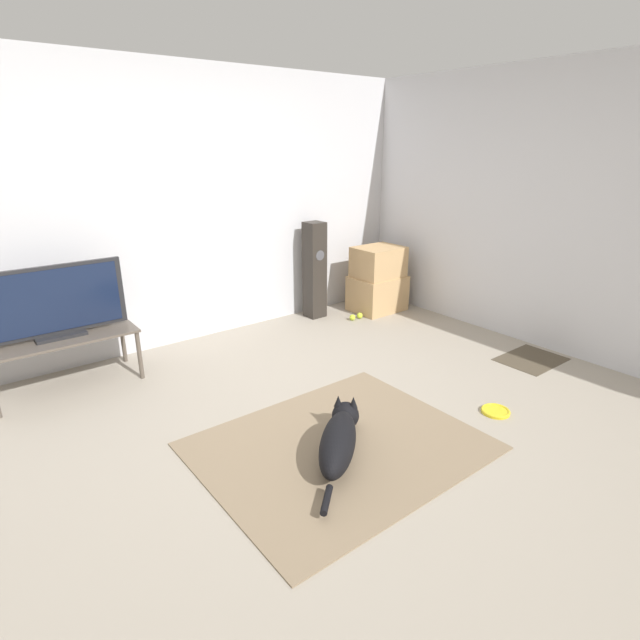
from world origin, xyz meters
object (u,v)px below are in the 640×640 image
(dog, at_px, (339,438))
(tv, at_px, (54,303))
(cardboard_box_upper, at_px, (378,262))
(tennis_ball_near_speaker, at_px, (360,316))
(floor_speaker, at_px, (315,270))
(tennis_ball_by_boxes, at_px, (352,317))
(frisbee, at_px, (496,411))
(cardboard_box_lower, at_px, (377,293))
(tv_stand, at_px, (62,342))

(dog, relative_size, tv, 0.76)
(cardboard_box_upper, height_order, tv, tv)
(tennis_ball_near_speaker, bearing_deg, dog, -135.10)
(floor_speaker, bearing_deg, cardboard_box_upper, -21.65)
(floor_speaker, height_order, tv, floor_speaker)
(cardboard_box_upper, bearing_deg, tennis_ball_by_boxes, -168.27)
(floor_speaker, height_order, tennis_ball_near_speaker, floor_speaker)
(dog, relative_size, tennis_ball_near_speaker, 11.94)
(cardboard_box_upper, distance_m, floor_speaker, 0.76)
(frisbee, relative_size, cardboard_box_lower, 0.35)
(frisbee, bearing_deg, floor_speaker, 84.08)
(frisbee, relative_size, tennis_ball_by_boxes, 3.14)
(frisbee, height_order, cardboard_box_lower, cardboard_box_lower)
(cardboard_box_lower, distance_m, tv, 3.37)
(frisbee, xyz_separation_m, tennis_ball_near_speaker, (0.61, 2.15, 0.02))
(floor_speaker, distance_m, tv_stand, 2.63)
(dog, bearing_deg, tennis_ball_near_speaker, 44.90)
(dog, relative_size, cardboard_box_lower, 1.34)
(tennis_ball_near_speaker, bearing_deg, frisbee, -105.81)
(dog, xyz_separation_m, cardboard_box_upper, (2.22, 1.95, 0.45))
(cardboard_box_upper, distance_m, tv_stand, 3.33)
(cardboard_box_lower, relative_size, tennis_ball_near_speaker, 8.88)
(frisbee, distance_m, tv, 3.42)
(tv, bearing_deg, cardboard_box_lower, -2.19)
(cardboard_box_upper, xyz_separation_m, tennis_ball_near_speaker, (-0.36, -0.10, -0.54))
(cardboard_box_upper, relative_size, tennis_ball_by_boxes, 8.09)
(tennis_ball_by_boxes, bearing_deg, tv_stand, 175.46)
(dog, bearing_deg, tennis_ball_by_boxes, 46.63)
(dog, xyz_separation_m, tennis_ball_by_boxes, (1.75, 1.85, -0.10))
(dog, height_order, tv, tv)
(tv_stand, relative_size, tv, 1.05)
(floor_speaker, bearing_deg, tennis_ball_near_speaker, -47.55)
(cardboard_box_upper, height_order, floor_speaker, floor_speaker)
(tv_stand, bearing_deg, frisbee, -45.22)
(frisbee, height_order, tv, tv)
(cardboard_box_lower, distance_m, tennis_ball_near_speaker, 0.42)
(tv, bearing_deg, frisbee, -45.25)
(tennis_ball_by_boxes, relative_size, tennis_ball_near_speaker, 1.00)
(dog, distance_m, tv, 2.43)
(cardboard_box_lower, relative_size, tennis_ball_by_boxes, 8.88)
(dog, distance_m, cardboard_box_upper, 2.99)
(dog, relative_size, floor_speaker, 0.74)
(tennis_ball_by_boxes, height_order, tennis_ball_near_speaker, same)
(dog, relative_size, tv_stand, 0.72)
(tv_stand, bearing_deg, floor_speaker, 3.26)
(tv, bearing_deg, tennis_ball_by_boxes, -4.59)
(floor_speaker, relative_size, tennis_ball_near_speaker, 16.09)
(tv, bearing_deg, dog, -61.98)
(tv_stand, distance_m, tennis_ball_by_boxes, 2.89)
(cardboard_box_lower, height_order, floor_speaker, floor_speaker)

